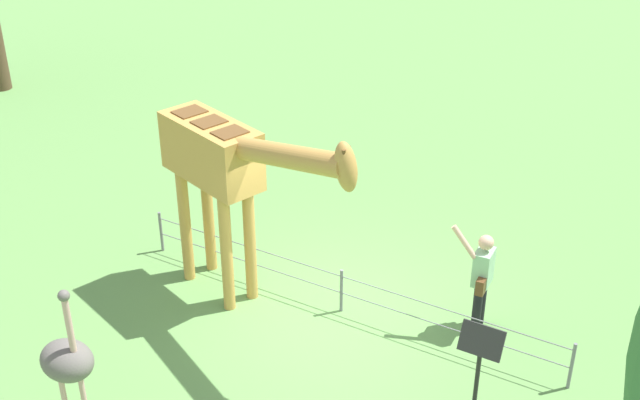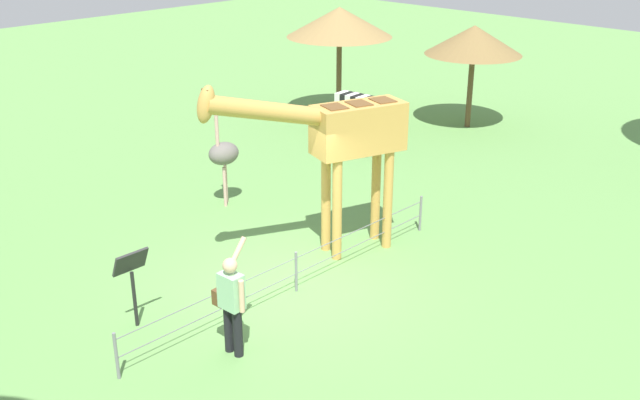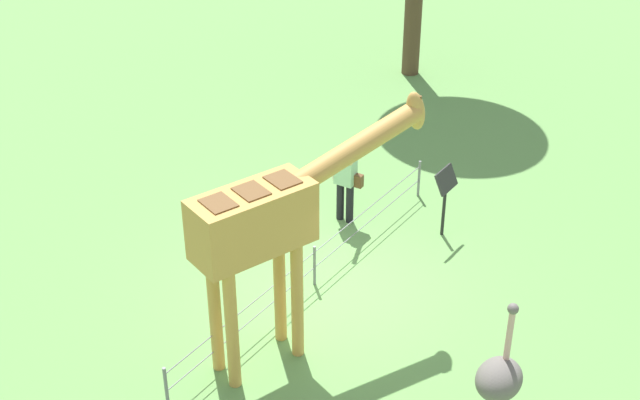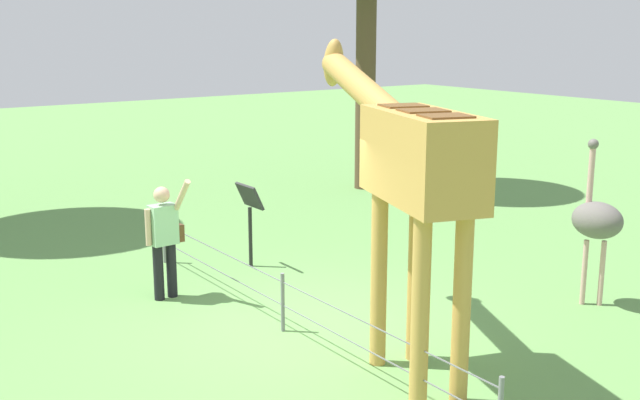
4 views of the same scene
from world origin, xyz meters
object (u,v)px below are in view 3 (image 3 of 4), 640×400
object	(u,v)px
ostrich	(499,379)
visitor	(346,178)
info_sign	(446,189)
giraffe	(274,220)

from	to	relation	value
ostrich	visitor	bearing A→B (deg)	52.18
ostrich	info_sign	bearing A→B (deg)	34.85
info_sign	giraffe	bearing A→B (deg)	172.89
giraffe	ostrich	xyz separation A→B (m)	(0.05, -3.42, -1.12)
ostrich	info_sign	xyz separation A→B (m)	(4.15, 2.89, -0.23)
visitor	ostrich	size ratio (longest dim) A/B	0.77
visitor	ostrich	xyz separation A→B (m)	(-3.56, -4.59, 0.27)
ostrich	info_sign	world-z (taller)	ostrich
ostrich	info_sign	distance (m)	5.07
visitor	info_sign	distance (m)	1.80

